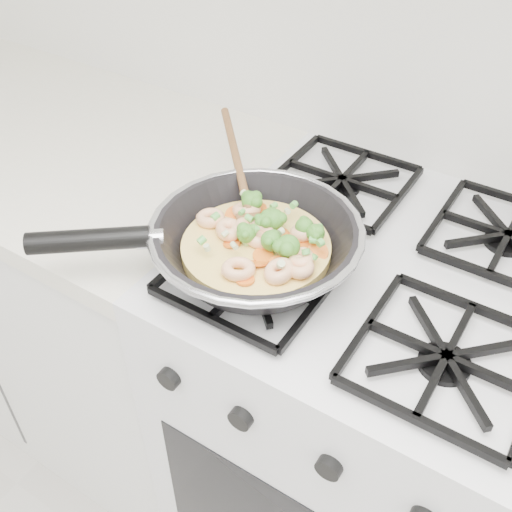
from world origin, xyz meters
The scene contains 3 objects.
stove centered at (0.00, 1.70, 0.46)m, with size 0.60×0.60×0.92m.
counter_left centered at (-0.80, 1.70, 0.45)m, with size 1.00×0.60×0.90m.
skillet centered at (-0.16, 1.57, 0.96)m, with size 0.43×0.46×0.09m.
Camera 1 is at (0.21, 0.99, 1.53)m, focal length 41.88 mm.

